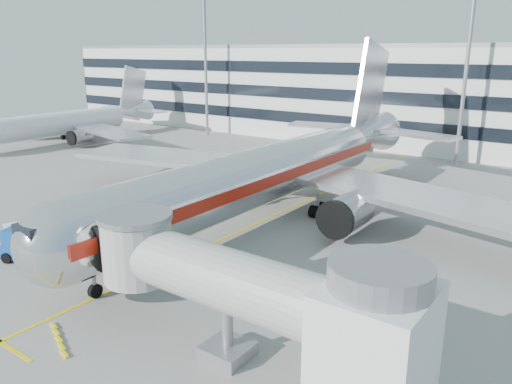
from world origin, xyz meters
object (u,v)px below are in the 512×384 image
Objects in this scene: belt_loader at (111,241)px; cargo_container_right at (122,203)px; cargo_container_front at (19,235)px; ramp_worker at (73,235)px; cargo_container_left at (52,226)px; baggage_tug at (23,246)px; main_jet at (275,170)px.

belt_loader reaches higher than cargo_container_right.
cargo_container_front is 0.97× the size of ramp_worker.
cargo_container_right is (-0.56, 7.60, -0.11)m from cargo_container_left.
cargo_container_right is (-6.55, 6.43, 0.17)m from belt_loader.
cargo_container_right is at bearing 105.30° from baggage_tug.
cargo_container_front is (-6.11, -3.92, 0.27)m from belt_loader.
belt_loader is at bearing -6.19° from ramp_worker.
baggage_tug is at bearing -123.89° from belt_loader.
baggage_tug is at bearing -115.32° from main_jet.
baggage_tug is 11.92m from cargo_container_right.
belt_loader is at bearing -44.47° from cargo_container_right.
cargo_container_right is 0.88× the size of ramp_worker.
cargo_container_front is (-11.75, -17.96, -3.33)m from main_jet.
belt_loader is at bearing 11.01° from cargo_container_left.
belt_loader reaches higher than cargo_container_left.
cargo_container_front is 4.30m from ramp_worker.
main_jet is 19.43m from cargo_container_left.
cargo_container_left is at bearing -85.76° from cargo_container_right.
baggage_tug is 4.68m from cargo_container_left.
main_jet is at bearing 24.03° from ramp_worker.
cargo_container_left reaches higher than cargo_container_front.
belt_loader is 2.99m from ramp_worker.
belt_loader is 7.27m from cargo_container_front.
main_jet is 14.10× the size of baggage_tug.
main_jet is 21.38m from baggage_tug.
baggage_tug is 1.77× the size of ramp_worker.
cargo_container_front is (0.44, -10.35, 0.10)m from cargo_container_right.
ramp_worker reaches higher than cargo_container_front.
cargo_container_left is 7.62m from cargo_container_right.
cargo_container_left is 1.05× the size of cargo_container_front.
cargo_container_left is (-11.63, -15.21, -3.32)m from main_jet.
belt_loader is 2.37× the size of cargo_container_front.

